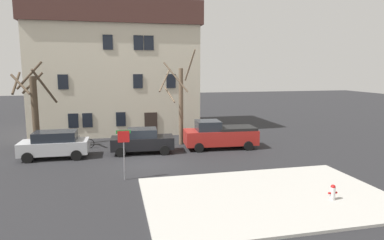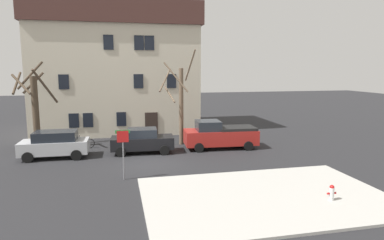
{
  "view_description": "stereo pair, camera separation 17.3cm",
  "coord_description": "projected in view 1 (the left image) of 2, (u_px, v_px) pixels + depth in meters",
  "views": [
    {
      "loc": [
        -1.96,
        -20.5,
        5.86
      ],
      "look_at": [
        3.34,
        2.33,
        2.27
      ],
      "focal_mm": 31.43,
      "sensor_mm": 36.0,
      "label": 1
    },
    {
      "loc": [
        -1.79,
        -20.54,
        5.86
      ],
      "look_at": [
        3.34,
        2.33,
        2.27
      ],
      "focal_mm": 31.43,
      "sensor_mm": 36.0,
      "label": 2
    }
  ],
  "objects": [
    {
      "name": "car_black_sedan",
      "position": [
        142.0,
        141.0,
        23.46
      ],
      "size": [
        4.39,
        2.18,
        1.73
      ],
      "color": "black",
      "rests_on": "ground_plane"
    },
    {
      "name": "pickup_truck_red",
      "position": [
        220.0,
        135.0,
        24.86
      ],
      "size": [
        5.45,
        2.55,
        2.09
      ],
      "color": "#AD231E",
      "rests_on": "ground_plane"
    },
    {
      "name": "bicycle_leaning",
      "position": [
        82.0,
        144.0,
        24.76
      ],
      "size": [
        1.75,
        0.17,
        1.03
      ],
      "color": "black",
      "rests_on": "ground_plane"
    },
    {
      "name": "tree_bare_near",
      "position": [
        34.0,
        106.0,
        24.08
      ],
      "size": [
        3.0,
        2.84,
        6.42
      ],
      "color": "#4C3D2D",
      "rests_on": "ground_plane"
    },
    {
      "name": "ground_plane",
      "position": [
        149.0,
        163.0,
        21.07
      ],
      "size": [
        120.0,
        120.0,
        0.0
      ],
      "primitive_type": "plane",
      "color": "#262628"
    },
    {
      "name": "street_sign_pole",
      "position": [
        124.0,
        145.0,
        17.58
      ],
      "size": [
        0.76,
        0.07,
        2.69
      ],
      "color": "slate",
      "rests_on": "ground_plane"
    },
    {
      "name": "car_silver_wagon",
      "position": [
        55.0,
        144.0,
        22.13
      ],
      "size": [
        4.33,
        2.19,
        1.79
      ],
      "color": "#B7BABF",
      "rests_on": "ground_plane"
    },
    {
      "name": "sidewalk_slab",
      "position": [
        267.0,
        196.0,
        15.44
      ],
      "size": [
        11.19,
        7.32,
        0.12
      ],
      "primitive_type": "cube",
      "color": "#B7B5AD",
      "rests_on": "ground_plane"
    },
    {
      "name": "tree_bare_mid",
      "position": [
        180.0,
        102.0,
        25.81
      ],
      "size": [
        2.84,
        3.18,
        7.3
      ],
      "color": "brown",
      "rests_on": "ground_plane"
    },
    {
      "name": "building_main",
      "position": [
        116.0,
        68.0,
        31.93
      ],
      "size": [
        14.97,
        8.81,
        11.62
      ],
      "color": "beige",
      "rests_on": "ground_plane"
    },
    {
      "name": "fire_hydrant",
      "position": [
        333.0,
        192.0,
        14.81
      ],
      "size": [
        0.42,
        0.22,
        0.69
      ],
      "color": "silver",
      "rests_on": "sidewalk_slab"
    }
  ]
}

